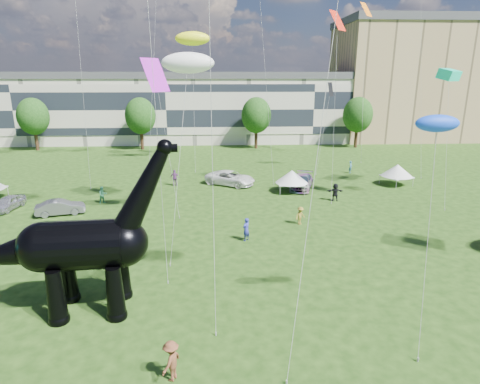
{
  "coord_description": "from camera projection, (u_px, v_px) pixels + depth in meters",
  "views": [
    {
      "loc": [
        1.47,
        -17.5,
        12.42
      ],
      "look_at": [
        2.8,
        8.0,
        5.0
      ],
      "focal_mm": 30.0,
      "sensor_mm": 36.0,
      "label": 1
    }
  ],
  "objects": [
    {
      "name": "ground",
      "position": [
        193.0,
        332.0,
        20.17
      ],
      "size": [
        220.0,
        220.0,
        0.0
      ],
      "primitive_type": "plane",
      "color": "#16330C",
      "rests_on": "ground"
    },
    {
      "name": "terrace_row",
      "position": [
        170.0,
        110.0,
        77.55
      ],
      "size": [
        78.0,
        11.0,
        12.0
      ],
      "primitive_type": "cube",
      "color": "beige",
      "rests_on": "ground"
    },
    {
      "name": "apartment_block",
      "position": [
        408.0,
        83.0,
        81.45
      ],
      "size": [
        28.0,
        18.0,
        22.0
      ],
      "primitive_type": "cube",
      "color": "tan",
      "rests_on": "ground"
    },
    {
      "name": "tree_far_left",
      "position": [
        33.0,
        113.0,
        67.73
      ],
      "size": [
        5.2,
        5.2,
        9.44
      ],
      "color": "#382314",
      "rests_on": "ground"
    },
    {
      "name": "tree_mid_left",
      "position": [
        140.0,
        113.0,
        68.64
      ],
      "size": [
        5.2,
        5.2,
        9.44
      ],
      "color": "#382314",
      "rests_on": "ground"
    },
    {
      "name": "tree_mid_right",
      "position": [
        256.0,
        112.0,
        69.64
      ],
      "size": [
        5.2,
        5.2,
        9.44
      ],
      "color": "#382314",
      "rests_on": "ground"
    },
    {
      "name": "tree_far_right",
      "position": [
        358.0,
        112.0,
        70.55
      ],
      "size": [
        5.2,
        5.2,
        9.44
      ],
      "color": "#382314",
      "rests_on": "ground"
    },
    {
      "name": "dinosaur_sculpture",
      "position": [
        76.0,
        248.0,
        21.14
      ],
      "size": [
        11.91,
        3.46,
        9.72
      ],
      "rotation": [
        0.0,
        0.0,
        0.07
      ],
      "color": "black",
      "rests_on": "ground"
    },
    {
      "name": "car_silver",
      "position": [
        8.0,
        203.0,
        38.5
      ],
      "size": [
        2.13,
        4.12,
        1.34
      ],
      "primitive_type": "imported",
      "rotation": [
        0.0,
        0.0,
        -0.14
      ],
      "color": "silver",
      "rests_on": "ground"
    },
    {
      "name": "car_grey",
      "position": [
        60.0,
        207.0,
        37.08
      ],
      "size": [
        4.54,
        2.65,
        1.41
      ],
      "primitive_type": "imported",
      "rotation": [
        0.0,
        0.0,
        1.86
      ],
      "color": "slate",
      "rests_on": "ground"
    },
    {
      "name": "car_white",
      "position": [
        230.0,
        178.0,
        47.22
      ],
      "size": [
        6.5,
        5.31,
        1.65
      ],
      "primitive_type": "imported",
      "rotation": [
        0.0,
        0.0,
        1.05
      ],
      "color": "white",
      "rests_on": "ground"
    },
    {
      "name": "car_dark",
      "position": [
        302.0,
        182.0,
        45.68
      ],
      "size": [
        3.86,
        5.88,
        1.58
      ],
      "primitive_type": "imported",
      "rotation": [
        0.0,
        0.0,
        -0.33
      ],
      "color": "#595960",
      "rests_on": "ground"
    },
    {
      "name": "gazebo_near",
      "position": [
        292.0,
        177.0,
        44.03
      ],
      "size": [
        3.91,
        3.91,
        2.48
      ],
      "rotation": [
        0.0,
        0.0,
        -0.11
      ],
      "color": "silver",
      "rests_on": "ground"
    },
    {
      "name": "gazebo_far",
      "position": [
        397.0,
        171.0,
        46.93
      ],
      "size": [
        4.62,
        4.62,
        2.48
      ],
      "rotation": [
        0.0,
        0.0,
        0.38
      ],
      "color": "silver",
      "rests_on": "ground"
    },
    {
      "name": "visitors",
      "position": [
        196.0,
        210.0,
        35.67
      ],
      "size": [
        51.51,
        37.74,
        1.89
      ],
      "color": "brown",
      "rests_on": "ground"
    }
  ]
}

